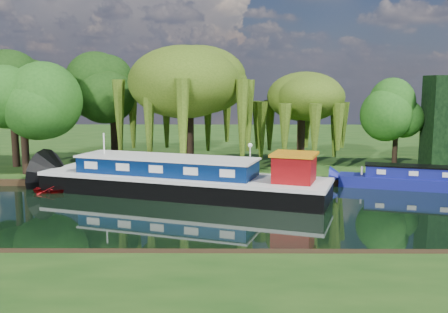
{
  "coord_description": "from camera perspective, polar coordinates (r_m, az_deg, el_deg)",
  "views": [
    {
      "loc": [
        -1.36,
        -29.36,
        7.78
      ],
      "look_at": [
        -1.57,
        4.48,
        2.8
      ],
      "focal_mm": 40.0,
      "sensor_mm": 36.0,
      "label": 1
    }
  ],
  "objects": [
    {
      "name": "willow_right",
      "position": [
        44.64,
        8.86,
        5.88
      ],
      "size": [
        6.15,
        6.15,
        7.5
      ],
      "color": "black",
      "rests_on": "far_bank"
    },
    {
      "name": "tree_far_right",
      "position": [
        47.14,
        19.13,
        4.61
      ],
      "size": [
        4.09,
        4.09,
        6.69
      ],
      "color": "black",
      "rests_on": "far_bank"
    },
    {
      "name": "dutch_barge",
      "position": [
        35.07,
        -4.63,
        -2.68
      ],
      "size": [
        21.02,
        10.87,
        4.35
      ],
      "rotation": [
        0.0,
        0.0,
        -0.32
      ],
      "color": "black",
      "rests_on": "ground"
    },
    {
      "name": "lamppost",
      "position": [
        40.26,
        3.0,
        0.71
      ],
      "size": [
        0.36,
        0.36,
        2.56
      ],
      "color": "silver",
      "rests_on": "far_bank"
    },
    {
      "name": "tree_far_back",
      "position": [
        47.51,
        -23.04,
        6.59
      ],
      "size": [
        5.46,
        5.46,
        9.18
      ],
      "color": "black",
      "rests_on": "far_bank"
    },
    {
      "name": "tree_far_left",
      "position": [
        43.31,
        -22.05,
        5.98
      ],
      "size": [
        5.42,
        5.42,
        8.74
      ],
      "color": "black",
      "rests_on": "far_bank"
    },
    {
      "name": "reeds_near",
      "position": [
        24.39,
        20.36,
        -9.42
      ],
      "size": [
        33.7,
        1.5,
        1.1
      ],
      "color": "#1E5717",
      "rests_on": "ground"
    },
    {
      "name": "ground",
      "position": [
        30.4,
        2.93,
        -6.47
      ],
      "size": [
        120.0,
        120.0,
        0.0
      ],
      "primitive_type": "plane",
      "color": "black"
    },
    {
      "name": "far_bank",
      "position": [
        63.82,
        1.58,
        1.57
      ],
      "size": [
        120.0,
        52.0,
        0.45
      ],
      "primitive_type": "cube",
      "color": "#194011",
      "rests_on": "ground"
    },
    {
      "name": "tree_far_mid",
      "position": [
        47.32,
        -12.59,
        7.03
      ],
      "size": [
        5.67,
        5.67,
        9.27
      ],
      "color": "black",
      "rests_on": "far_bank"
    },
    {
      "name": "narrowboat",
      "position": [
        39.82,
        22.34,
        -2.55
      ],
      "size": [
        12.94,
        5.67,
        1.88
      ],
      "rotation": [
        0.0,
        0.0,
        -0.28
      ],
      "color": "navy",
      "rests_on": "ground"
    },
    {
      "name": "willow_left",
      "position": [
        42.63,
        -3.99,
        8.29
      ],
      "size": [
        8.37,
        8.37,
        10.03
      ],
      "color": "black",
      "rests_on": "far_bank"
    },
    {
      "name": "red_dinghy",
      "position": [
        38.07,
        -18.74,
        -3.87
      ],
      "size": [
        2.95,
        2.15,
        0.6
      ],
      "primitive_type": "imported",
      "rotation": [
        0.0,
        0.0,
        1.6
      ],
      "color": "maroon",
      "rests_on": "ground"
    },
    {
      "name": "mooring_posts",
      "position": [
        38.38,
        1.64,
        -1.88
      ],
      "size": [
        19.16,
        0.16,
        1.0
      ],
      "color": "silver",
      "rests_on": "far_bank"
    }
  ]
}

